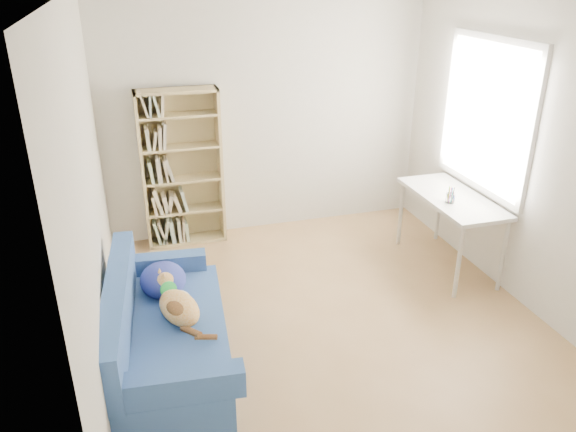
# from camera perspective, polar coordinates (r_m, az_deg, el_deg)

# --- Properties ---
(ground) EXTENTS (4.00, 4.00, 0.00)m
(ground) POSITION_cam_1_polar(r_m,az_deg,el_deg) (4.88, 4.06, -10.42)
(ground) COLOR #9D7447
(ground) RESTS_ON ground
(room_shell) EXTENTS (3.54, 4.04, 2.62)m
(room_shell) POSITION_cam_1_polar(r_m,az_deg,el_deg) (4.24, 5.82, 8.61)
(room_shell) COLOR silver
(room_shell) RESTS_ON ground
(sofa) EXTENTS (0.93, 1.72, 0.82)m
(sofa) POSITION_cam_1_polar(r_m,az_deg,el_deg) (4.23, -12.46, -11.87)
(sofa) COLOR navy
(sofa) RESTS_ON ground
(bookshelf) EXTENTS (0.83, 0.26, 1.65)m
(bookshelf) POSITION_cam_1_polar(r_m,az_deg,el_deg) (5.97, -10.68, 4.16)
(bookshelf) COLOR tan
(bookshelf) RESTS_ON ground
(desk) EXTENTS (0.56, 1.22, 0.75)m
(desk) POSITION_cam_1_polar(r_m,az_deg,el_deg) (5.60, 16.30, 1.27)
(desk) COLOR silver
(desk) RESTS_ON ground
(pen_cup) EXTENTS (0.08, 0.08, 0.16)m
(pen_cup) POSITION_cam_1_polar(r_m,az_deg,el_deg) (5.39, 16.17, 1.89)
(pen_cup) COLOR white
(pen_cup) RESTS_ON desk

